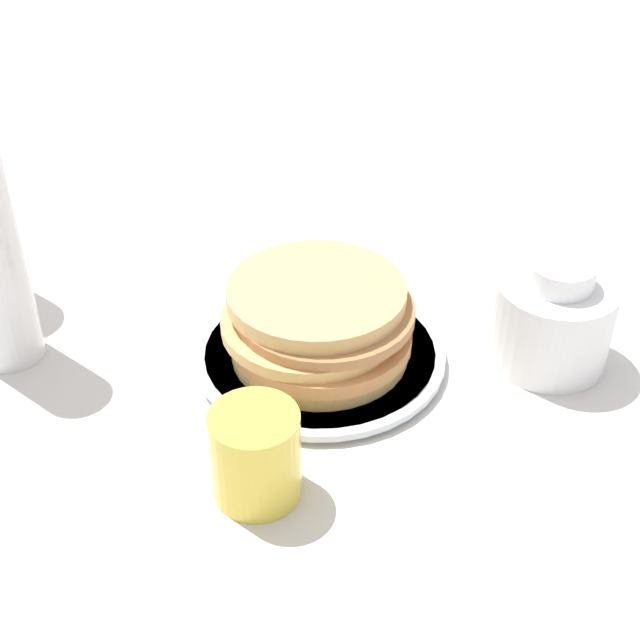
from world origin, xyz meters
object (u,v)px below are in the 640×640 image
Objects in this scene: cream_jug at (553,319)px; plate at (320,354)px; juice_glass at (256,455)px; pancake_stack at (319,323)px.

plate is at bearing 117.12° from cream_jug.
juice_glass reaches higher than plate.
pancake_stack is 0.17m from juice_glass.
pancake_stack reaches higher than plate.
plate is at bearing 11.31° from pancake_stack.
pancake_stack and juice_glass have the same top height.
pancake_stack is 0.22m from cream_jug.
cream_jug is at bearing -62.08° from pancake_stack.
cream_jug is (0.27, -0.16, 0.01)m from juice_glass.
juice_glass is 0.72× the size of cream_jug.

